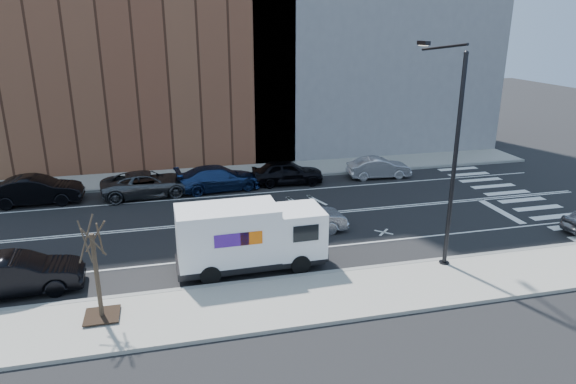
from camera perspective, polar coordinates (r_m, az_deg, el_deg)
name	(u,v)px	position (r m, az deg, el deg)	size (l,w,h in m)	color
ground	(255,219)	(27.62, -3.71, -3.06)	(120.00, 120.00, 0.00)	black
sidewalk_near	(296,300)	(19.82, 0.92, -11.96)	(44.00, 3.60, 0.15)	gray
sidewalk_far	(232,173)	(35.84, -6.23, 2.08)	(44.00, 3.60, 0.15)	gray
curb_near	(285,278)	(21.34, -0.32, -9.56)	(44.00, 0.25, 0.17)	gray
curb_far	(236,181)	(34.13, -5.81, 1.27)	(44.00, 0.25, 0.17)	gray
crosswalk	(514,196)	(34.04, 23.83, -0.44)	(3.00, 14.00, 0.01)	white
road_markings	(255,219)	(27.62, -3.71, -3.05)	(40.00, 8.60, 0.01)	white
bldg_brick	(102,8)	(41.10, -19.93, 18.66)	(26.00, 10.00, 22.00)	brown
streetlight	(449,150)	(22.22, 17.49, 4.51)	(0.44, 4.02, 9.34)	black
street_tree	(98,285)	(19.19, -20.36, -9.61)	(1.20, 1.20, 3.75)	black
fedex_van	(249,236)	(21.75, -4.32, -4.89)	(6.35, 2.35, 2.88)	black
far_parked_b	(37,190)	(33.02, -26.14, 0.18)	(1.75, 5.01, 1.65)	black
far_parked_c	(147,184)	(32.19, -15.36, 0.87)	(2.50, 5.43, 1.51)	#424448
far_parked_d	(218,178)	(32.43, -7.74, 1.54)	(2.16, 5.31, 1.54)	navy
far_parked_e	(287,172)	(33.34, -0.09, 2.22)	(1.87, 4.65, 1.59)	black
far_parked_f	(379,168)	(35.26, 10.05, 2.67)	(1.47, 4.22, 1.39)	#B0B0B5
driving_sedan	(302,219)	(25.58, 1.57, -3.05)	(1.56, 4.48, 1.47)	#9FA0A4
near_parked_rear_a	(17,275)	(22.65, -27.88, -8.14)	(1.68, 4.82, 1.59)	black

